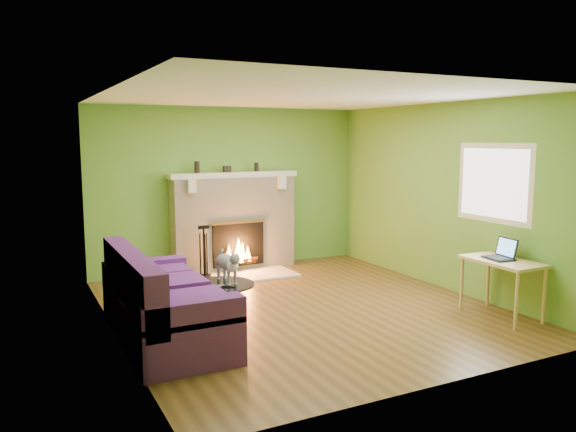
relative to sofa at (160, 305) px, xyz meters
The scene contains 22 objects.
floor 1.92m from the sofa, ahead, with size 5.00×5.00×0.00m, color #543418.
ceiling 2.92m from the sofa, ahead, with size 5.00×5.00×0.00m, color white.
wall_back 3.49m from the sofa, 56.54° to the left, with size 5.00×5.00×0.00m, color #5D912F.
wall_front 3.02m from the sofa, 49.75° to the right, with size 5.00×5.00×0.00m, color #5D912F.
wall_left 1.06m from the sofa, 142.00° to the left, with size 5.00×5.00×0.00m, color #5D912F.
wall_right 4.22m from the sofa, ahead, with size 5.00×5.00×0.00m, color #5D912F.
window_frame 4.30m from the sofa, ahead, with size 1.20×1.20×0.00m, color silver.
window_pane 4.30m from the sofa, ahead, with size 1.06×1.06×0.00m, color white.
fireplace 3.24m from the sofa, 54.72° to the left, with size 2.10×0.46×1.58m.
hearth 2.83m from the sofa, 48.64° to the left, with size 1.50×0.75×0.03m, color beige.
mantel 3.40m from the sofa, 54.51° to the left, with size 2.10×0.28×0.08m, color beige.
sofa is the anchor object (origin of this frame).
coffee_table 0.87m from the sofa, 22.06° to the left, with size 0.76×0.76×0.43m.
desk 3.96m from the sofa, 15.53° to the right, with size 0.54×0.93×0.69m.
cat 0.99m from the sofa, 23.03° to the left, with size 0.23×0.63×0.40m, color slate, non-canonical shape.
remote_silver 0.73m from the sofa, 16.28° to the left, with size 0.17×0.04×0.02m, color gray.
remote_black 0.84m from the sofa, 10.01° to the left, with size 0.16×0.04×0.02m, color black.
laptop 3.94m from the sofa, 14.90° to the right, with size 0.29×0.33×0.25m, color black, non-canonical shape.
fire_tools 2.57m from the sofa, 61.50° to the left, with size 0.21×0.21×0.79m, color black, non-canonical shape.
mantel_vase_left 3.20m from the sofa, 64.38° to the left, with size 0.08×0.08×0.18m, color black.
mantel_vase_right 3.70m from the sofa, 49.40° to the left, with size 0.07×0.07×0.14m, color black.
mantel_box 3.40m from the sofa, 56.37° to the left, with size 0.12×0.08×0.10m, color black.
Camera 1 is at (-3.23, -6.00, 2.10)m, focal length 35.00 mm.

